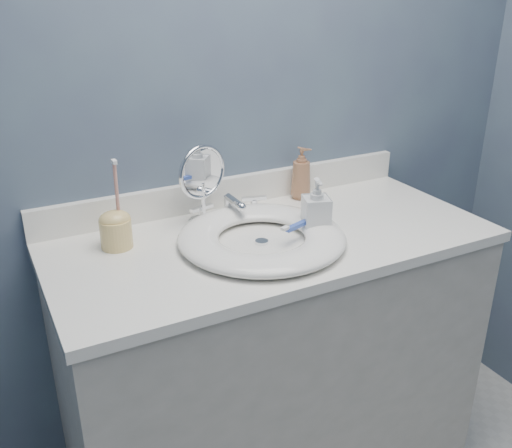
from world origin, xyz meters
TOP-DOWN VIEW (x-y plane):
  - back_wall at (0.00, 1.25)m, footprint 2.20×0.02m
  - vanity_cabinet at (0.00, 0.97)m, footprint 1.20×0.55m
  - countertop at (0.00, 0.97)m, footprint 1.22×0.57m
  - backsplash at (0.00, 1.24)m, footprint 1.22×0.02m
  - basin at (-0.05, 0.94)m, footprint 0.45×0.45m
  - drain at (-0.05, 0.94)m, footprint 0.04×0.04m
  - faucet at (-0.05, 1.14)m, footprint 0.25×0.13m
  - makeup_mirror at (-0.14, 1.14)m, footprint 0.16×0.09m
  - soap_bottle_amber at (0.22, 1.19)m, footprint 0.09×0.09m
  - soap_bottle_clear at (0.11, 0.93)m, footprint 0.09×0.09m
  - toothbrush_holder at (-0.40, 1.10)m, footprint 0.08×0.08m
  - toothbrush_lying at (0.07, 0.93)m, footprint 0.17×0.07m

SIDE VIEW (x-z plane):
  - vanity_cabinet at x=0.00m, z-range 0.00..0.85m
  - countertop at x=0.00m, z-range 0.85..0.88m
  - drain at x=-0.05m, z-range 0.88..0.89m
  - basin at x=-0.05m, z-range 0.88..0.92m
  - faucet at x=-0.05m, z-range 0.87..0.95m
  - toothbrush_lying at x=0.07m, z-range 0.92..0.93m
  - backsplash at x=0.00m, z-range 0.88..0.97m
  - toothbrush_holder at x=-0.40m, z-range 0.82..1.05m
  - soap_bottle_clear at x=0.11m, z-range 0.88..1.04m
  - soap_bottle_amber at x=0.22m, z-range 0.88..1.05m
  - makeup_mirror at x=-0.14m, z-range 0.89..1.13m
  - back_wall at x=0.00m, z-range 0.00..2.40m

